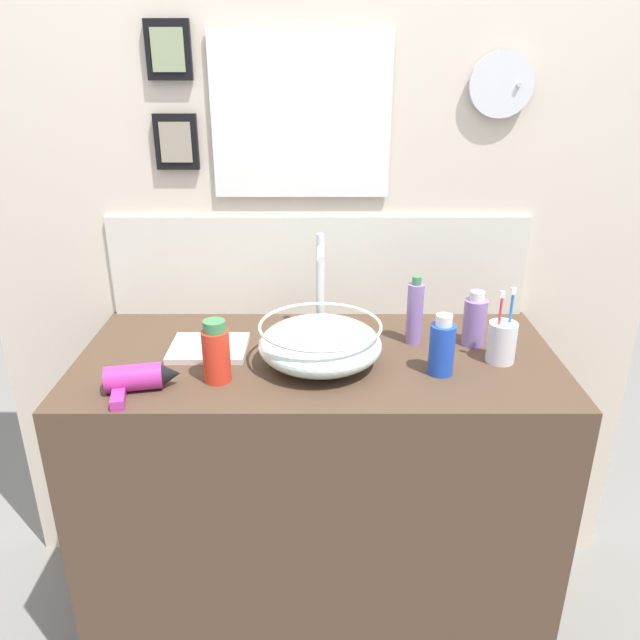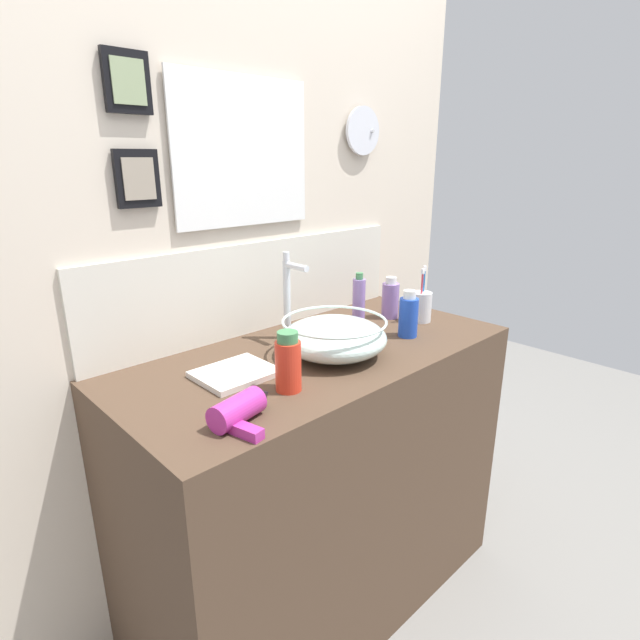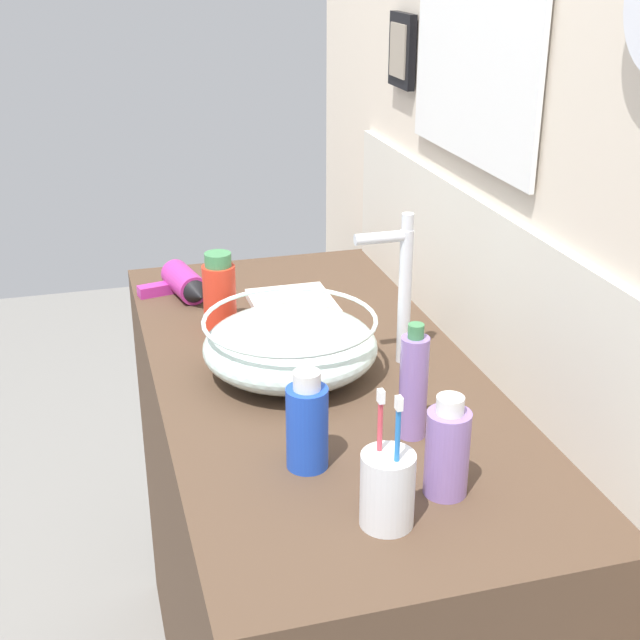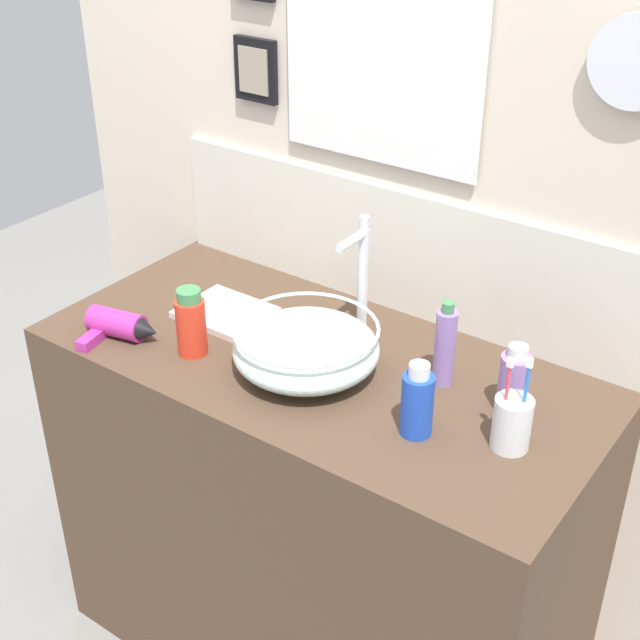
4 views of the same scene
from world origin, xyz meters
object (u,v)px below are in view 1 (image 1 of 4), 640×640
spray_bottle (218,352)px  hand_towel (210,348)px  soap_dispenser (443,347)px  shampoo_bottle (416,313)px  faucet (322,279)px  hair_drier (141,378)px  glass_bowl_sink (322,343)px  lotion_bottle (476,321)px  toothbrush_cup (503,342)px

spray_bottle → hand_towel: size_ratio=0.77×
soap_dispenser → shampoo_bottle: shampoo_bottle is taller
faucet → soap_dispenser: faucet is taller
hair_drier → hand_towel: size_ratio=0.89×
shampoo_bottle → hand_towel: 0.57m
glass_bowl_sink → lotion_bottle: bearing=16.4°
lotion_bottle → soap_dispenser: (-0.12, -0.17, 0.00)m
faucet → shampoo_bottle: faucet is taller
toothbrush_cup → hand_towel: bearing=175.4°
toothbrush_cup → spray_bottle: size_ratio=1.28×
toothbrush_cup → soap_dispenser: 0.18m
faucet → spray_bottle: faucet is taller
hand_towel → shampoo_bottle: bearing=5.5°
lotion_bottle → soap_dispenser: soap_dispenser is taller
toothbrush_cup → lotion_bottle: toothbrush_cup is taller
glass_bowl_sink → toothbrush_cup: 0.47m
spray_bottle → hand_towel: spray_bottle is taller
toothbrush_cup → hand_towel: size_ratio=0.99×
soap_dispenser → hand_towel: (-0.60, 0.13, -0.06)m
soap_dispenser → hair_drier: bearing=-173.2°
faucet → hair_drier: faucet is taller
faucet → hand_towel: bearing=-157.5°
glass_bowl_sink → toothbrush_cup: (0.47, 0.02, -0.00)m
soap_dispenser → faucet: bearing=139.8°
spray_bottle → lotion_bottle: 0.70m
faucet → hair_drier: bearing=-141.5°
glass_bowl_sink → shampoo_bottle: bearing=27.6°
hair_drier → toothbrush_cup: toothbrush_cup is taller
hair_drier → soap_dispenser: size_ratio=1.16×
hair_drier → toothbrush_cup: 0.91m
spray_bottle → lotion_bottle: (0.67, 0.21, -0.00)m
toothbrush_cup → hand_towel: (-0.77, 0.06, -0.05)m
shampoo_bottle → hand_towel: size_ratio=0.95×
hair_drier → shampoo_bottle: size_ratio=0.94×
glass_bowl_sink → spray_bottle: size_ratio=1.99×
toothbrush_cup → lotion_bottle: 0.12m
lotion_bottle → shampoo_bottle: (-0.16, 0.01, 0.02)m
glass_bowl_sink → lotion_bottle: size_ratio=2.04×
glass_bowl_sink → hand_towel: bearing=164.9°
spray_bottle → faucet: bearing=49.2°
soap_dispenser → hand_towel: bearing=167.9°
lotion_bottle → soap_dispenser: 0.21m
hair_drier → shampoo_bottle: bearing=21.4°
soap_dispenser → shampoo_bottle: bearing=103.0°
lotion_bottle → faucet: bearing=169.0°
glass_bowl_sink → hair_drier: size_ratio=1.73×
spray_bottle → hand_towel: 0.19m
shampoo_bottle → hand_towel: (-0.56, -0.05, -0.08)m
soap_dispenser → shampoo_bottle: size_ratio=0.82×
glass_bowl_sink → lotion_bottle: lotion_bottle is taller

